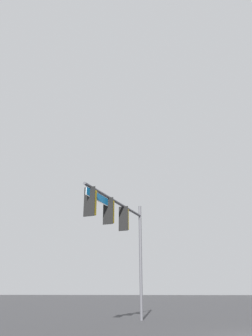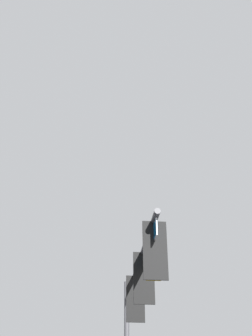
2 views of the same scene
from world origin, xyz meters
name	(u,v)px [view 1 (image 1 of 2)]	position (x,y,z in m)	size (l,w,h in m)	color
signal_pole_near	(118,221)	(-3.65, -6.65, 4.80)	(6.73, 1.91, 6.35)	#47474C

